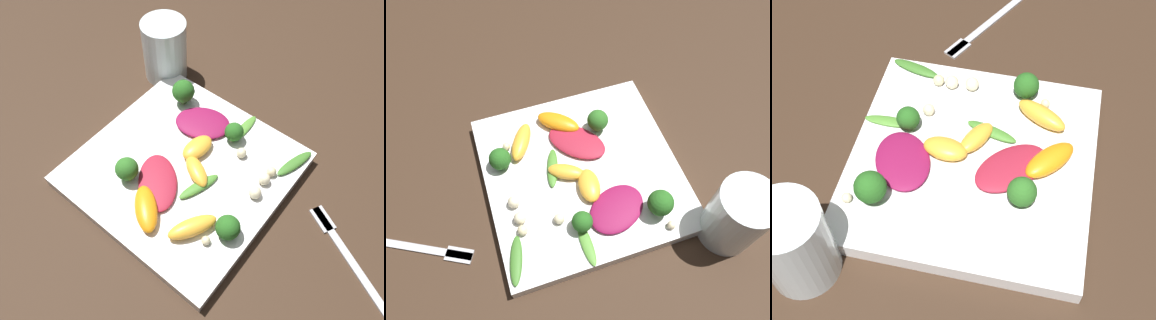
# 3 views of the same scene
# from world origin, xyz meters

# --- Properties ---
(ground_plane) EXTENTS (2.40, 2.40, 0.00)m
(ground_plane) POSITION_xyz_m (0.00, 0.00, 0.00)
(ground_plane) COLOR #382619
(plate) EXTENTS (0.30, 0.30, 0.02)m
(plate) POSITION_xyz_m (0.00, 0.00, 0.01)
(plate) COLOR white
(plate) RESTS_ON ground_plane
(drinking_glass) EXTENTS (0.08, 0.08, 0.11)m
(drinking_glass) POSITION_xyz_m (-0.17, 0.15, 0.06)
(drinking_glass) COLOR silver
(drinking_glass) RESTS_ON ground_plane
(fork) EXTENTS (0.16, 0.10, 0.01)m
(fork) POSITION_xyz_m (0.25, 0.04, 0.00)
(fork) COLOR #B2B2B7
(fork) RESTS_ON ground_plane
(radicchio_leaf_0) EXTENTS (0.11, 0.11, 0.01)m
(radicchio_leaf_0) POSITION_xyz_m (-0.01, -0.05, 0.03)
(radicchio_leaf_0) COLOR maroon
(radicchio_leaf_0) RESTS_ON plate
(radicchio_leaf_1) EXTENTS (0.11, 0.10, 0.01)m
(radicchio_leaf_1) POSITION_xyz_m (-0.03, 0.08, 0.03)
(radicchio_leaf_1) COLOR maroon
(radicchio_leaf_1) RESTS_ON plate
(orange_segment_0) EXTENTS (0.08, 0.07, 0.02)m
(orange_segment_0) POSITION_xyz_m (0.01, -0.09, 0.03)
(orange_segment_0) COLOR orange
(orange_segment_0) RESTS_ON plate
(orange_segment_1) EXTENTS (0.06, 0.05, 0.02)m
(orange_segment_1) POSITION_xyz_m (0.03, 0.00, 0.03)
(orange_segment_1) COLOR #FCAD33
(orange_segment_1) RESTS_ON plate
(orange_segment_2) EXTENTS (0.04, 0.06, 0.02)m
(orange_segment_2) POSITION_xyz_m (0.00, 0.03, 0.03)
(orange_segment_2) COLOR #FCAD33
(orange_segment_2) RESTS_ON plate
(orange_segment_3) EXTENTS (0.06, 0.08, 0.02)m
(orange_segment_3) POSITION_xyz_m (0.08, -0.08, 0.03)
(orange_segment_3) COLOR #FCAD33
(orange_segment_3) RESTS_ON plate
(broccoli_floret_0) EXTENTS (0.03, 0.03, 0.03)m
(broccoli_floret_0) POSITION_xyz_m (0.03, 0.09, 0.04)
(broccoli_floret_0) COLOR #84AD5B
(broccoli_floret_0) RESTS_ON plate
(broccoli_floret_1) EXTENTS (0.03, 0.03, 0.04)m
(broccoli_floret_1) POSITION_xyz_m (0.12, -0.05, 0.04)
(broccoli_floret_1) COLOR #7A9E51
(broccoli_floret_1) RESTS_ON plate
(broccoli_floret_2) EXTENTS (0.03, 0.03, 0.04)m
(broccoli_floret_2) POSITION_xyz_m (-0.05, -0.07, 0.05)
(broccoli_floret_2) COLOR #7A9E51
(broccoli_floret_2) RESTS_ON plate
(broccoli_floret_3) EXTENTS (0.04, 0.04, 0.05)m
(broccoli_floret_3) POSITION_xyz_m (-0.08, 0.10, 0.05)
(broccoli_floret_3) COLOR #7A9E51
(broccoli_floret_3) RESTS_ON plate
(arugula_sprig_0) EXTENTS (0.03, 0.07, 0.01)m
(arugula_sprig_0) POSITION_xyz_m (0.13, 0.11, 0.03)
(arugula_sprig_0) COLOR #3D7528
(arugula_sprig_0) RESTS_ON plate
(arugula_sprig_1) EXTENTS (0.04, 0.07, 0.01)m
(arugula_sprig_1) POSITION_xyz_m (0.04, -0.02, 0.03)
(arugula_sprig_1) COLOR #47842D
(arugula_sprig_1) RESTS_ON plate
(arugula_sprig_2) EXTENTS (0.02, 0.07, 0.01)m
(arugula_sprig_2) POSITION_xyz_m (0.03, 0.12, 0.03)
(arugula_sprig_2) COLOR #518E33
(arugula_sprig_2) RESTS_ON plate
(macadamia_nut_0) EXTENTS (0.02, 0.02, 0.02)m
(macadamia_nut_0) POSITION_xyz_m (0.11, 0.07, 0.03)
(macadamia_nut_0) COLOR beige
(macadamia_nut_0) RESTS_ON plate
(macadamia_nut_1) EXTENTS (0.02, 0.02, 0.02)m
(macadamia_nut_1) POSITION_xyz_m (0.11, 0.02, 0.03)
(macadamia_nut_1) COLOR beige
(macadamia_nut_1) RESTS_ON plate
(macadamia_nut_2) EXTENTS (0.01, 0.01, 0.01)m
(macadamia_nut_2) POSITION_xyz_m (-0.09, 0.13, 0.03)
(macadamia_nut_2) COLOR beige
(macadamia_nut_2) RESTS_ON plate
(macadamia_nut_3) EXTENTS (0.01, 0.01, 0.01)m
(macadamia_nut_3) POSITION_xyz_m (0.10, -0.08, 0.03)
(macadamia_nut_3) COLOR beige
(macadamia_nut_3) RESTS_ON plate
(macadamia_nut_4) EXTENTS (0.02, 0.02, 0.02)m
(macadamia_nut_4) POSITION_xyz_m (0.11, 0.05, 0.03)
(macadamia_nut_4) COLOR beige
(macadamia_nut_4) RESTS_ON plate
(macadamia_nut_5) EXTENTS (0.02, 0.02, 0.02)m
(macadamia_nut_5) POSITION_xyz_m (0.06, 0.07, 0.03)
(macadamia_nut_5) COLOR beige
(macadamia_nut_5) RESTS_ON plate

